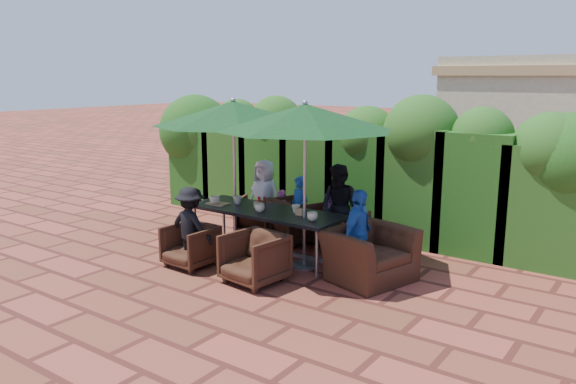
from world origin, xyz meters
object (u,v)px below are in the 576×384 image
Objects in this scene: umbrella_left at (233,114)px; chair_end_right at (369,246)px; chair_far_right at (347,230)px; chair_near_right at (254,256)px; chair_near_left at (190,244)px; dining_table at (265,214)px; chair_far_mid at (297,218)px; chair_far_left at (258,213)px; umbrella_right at (305,118)px.

chair_end_right is (2.45, -0.02, -1.72)m from umbrella_left.
chair_near_right is (-0.32, -1.99, 0.03)m from chair_far_right.
chair_far_right is 2.52m from chair_near_left.
chair_near_right reaches higher than dining_table.
umbrella_left is 3.04× the size of chair_far_mid.
umbrella_left reaches higher than chair_near_left.
chair_near_left is at bearing 76.75° from chair_far_left.
chair_near_left is at bearing -172.22° from chair_near_right.
umbrella_left reaches higher than chair_far_right.
chair_end_right reaches higher than chair_far_left.
chair_end_right reaches higher than chair_far_mid.
chair_near_left is at bearing -145.15° from umbrella_right.
chair_far_right is (0.92, 0.97, -0.33)m from dining_table.
chair_far_mid is at bearing 76.05° from chair_near_left.
dining_table is at bearing 175.13° from umbrella_right.
chair_far_mid is at bearing 91.97° from dining_table.
umbrella_left is at bearing 12.05° from chair_far_right.
dining_table is 2.30× the size of chair_end_right.
chair_far_mid is 1.19× the size of chair_far_right.
chair_near_right is (0.60, -1.02, -0.29)m from dining_table.
chair_far_left is at bearing 148.56° from umbrella_right.
chair_near_right is (1.21, 0.02, 0.04)m from chair_near_left.
chair_near_left is at bearing 32.80° from chair_far_right.
chair_near_left is at bearing 96.47° from chair_far_mid.
chair_near_left is 0.61× the size of chair_end_right.
chair_far_mid is at bearing 155.08° from chair_far_left.
chair_near_left is (0.31, -2.01, -0.02)m from chair_far_left.
chair_far_right is at bearing 55.09° from chair_near_left.
umbrella_right is at bearing -4.87° from dining_table.
umbrella_right reaches higher than chair_end_right.
chair_near_left is (0.02, -1.04, -1.87)m from umbrella_left.
dining_table is 1.37m from chair_far_left.
chair_far_mid is at bearing -17.06° from chair_far_right.
chair_far_left is at bearing 134.33° from chair_near_right.
dining_table is at bearing 26.59° from chair_far_right.
dining_table is 1.66m from umbrella_left.
chair_far_left is 2.91m from chair_end_right.
dining_table is 1.22m from chair_near_right.
chair_far_left is at bearing -19.86° from chair_far_right.
dining_table reaches higher than chair_near_left.
umbrella_left reaches higher than dining_table.
umbrella_left reaches higher than chair_near_right.
dining_table is 1.01× the size of umbrella_left.
chair_near_right reaches higher than chair_far_left.
dining_table is at bearing -0.84° from umbrella_left.
umbrella_left is 0.99× the size of umbrella_right.
dining_table is 1.73m from umbrella_right.
chair_far_mid is (-0.82, 0.99, -1.80)m from umbrella_right.
chair_far_right is (0.14, 1.04, -1.86)m from umbrella_right.
umbrella_right is 2.52m from chair_near_left.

